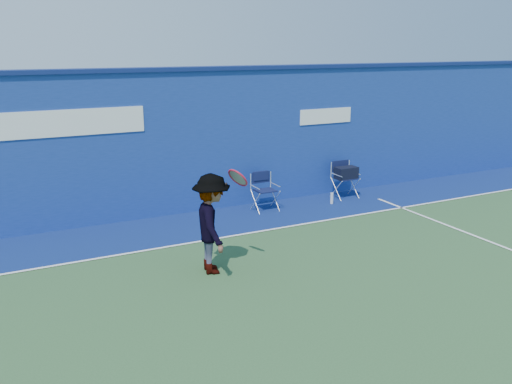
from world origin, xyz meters
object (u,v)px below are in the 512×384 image
directors_chair_left (265,198)px  directors_chair_right (345,183)px  water_bottle (332,198)px  tennis_player (212,224)px

directors_chair_left → directors_chair_right: bearing=1.5°
directors_chair_left → water_bottle: size_ratio=3.18×
directors_chair_right → directors_chair_left: bearing=-178.5°
directors_chair_left → water_bottle: directors_chair_left is taller
water_bottle → tennis_player: size_ratio=0.16×
directors_chair_left → tennis_player: size_ratio=0.49×
tennis_player → water_bottle: bearing=31.0°
directors_chair_right → water_bottle: size_ratio=3.27×
directors_chair_left → tennis_player: (-2.28, -2.59, 0.53)m
water_bottle → tennis_player: (-3.87, -2.32, 0.67)m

